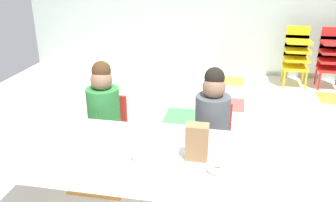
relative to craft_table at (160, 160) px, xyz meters
name	(u,v)px	position (x,y,z in m)	size (l,w,h in m)	color
ground_plane	(170,158)	(-0.10, 0.87, -0.52)	(5.48, 5.32, 0.02)	silver
craft_table	(160,160)	(0.00, 0.00, 0.00)	(2.16, 0.80, 0.55)	white
seated_child_near_camera	(104,106)	(-0.59, 0.63, 0.05)	(0.32, 0.32, 0.92)	red
seated_child_middle_seat	(213,115)	(0.27, 0.63, 0.05)	(0.32, 0.32, 0.92)	red
kid_chair_yellow_stack	(296,53)	(1.22, 3.12, -0.05)	(0.32, 0.30, 0.80)	yellow
kid_chair_red_stack	(332,54)	(1.67, 3.12, -0.05)	(0.32, 0.30, 0.80)	red
paper_bag_brown	(197,142)	(0.22, 0.00, 0.15)	(0.13, 0.09, 0.22)	#9E754C
paper_plate_near_edge	(141,158)	(-0.10, -0.06, 0.04)	(0.18, 0.18, 0.01)	white
donut_powdered_on_plate	(140,154)	(-0.10, -0.06, 0.07)	(0.12, 0.12, 0.04)	white
donut_powdered_loose	(217,168)	(0.35, -0.11, 0.06)	(0.12, 0.12, 0.04)	white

